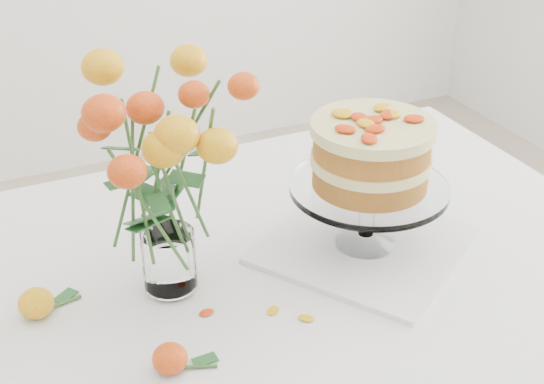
{
  "coord_description": "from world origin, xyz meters",
  "views": [
    {
      "loc": [
        -0.43,
        -1.02,
        1.53
      ],
      "look_at": [
        0.03,
        -0.03,
        0.91
      ],
      "focal_mm": 50.0,
      "sensor_mm": 36.0,
      "label": 1
    }
  ],
  "objects": [
    {
      "name": "loose_rose_far",
      "position": [
        -0.21,
        -0.2,
        0.78
      ],
      "size": [
        0.09,
        0.05,
        0.04
      ],
      "rotation": [
        0.0,
        0.0,
        -0.37
      ],
      "color": "red",
      "rests_on": "table"
    },
    {
      "name": "stray_petal_a",
      "position": [
        -0.12,
        -0.1,
        0.76
      ],
      "size": [
        0.03,
        0.02,
        0.0
      ],
      "primitive_type": "ellipsoid",
      "color": "#E5AA0E",
      "rests_on": "table"
    },
    {
      "name": "rose_vase",
      "position": [
        -0.15,
        -0.01,
        1.02
      ],
      "size": [
        0.38,
        0.38,
        0.45
      ],
      "rotation": [
        0.0,
        0.0,
        0.39
      ],
      "color": "white",
      "rests_on": "table"
    },
    {
      "name": "stray_petal_c",
      "position": [
        0.02,
        -0.18,
        0.76
      ],
      "size": [
        0.03,
        0.02,
        0.0
      ],
      "primitive_type": "ellipsoid",
      "color": "#E5AA0E",
      "rests_on": "table"
    },
    {
      "name": "loose_rose_near",
      "position": [
        -0.37,
        0.01,
        0.78
      ],
      "size": [
        0.1,
        0.06,
        0.05
      ],
      "rotation": [
        0.0,
        0.0,
        0.23
      ],
      "color": "yellow",
      "rests_on": "table"
    },
    {
      "name": "table",
      "position": [
        0.0,
        0.0,
        0.67
      ],
      "size": [
        1.43,
        0.93,
        0.76
      ],
      "color": "tan",
      "rests_on": "ground"
    },
    {
      "name": "cake_stand",
      "position": [
        0.21,
        -0.04,
        0.94
      ],
      "size": [
        0.28,
        0.28,
        0.25
      ],
      "rotation": [
        0.0,
        0.0,
        0.08
      ],
      "color": "white",
      "rests_on": "napkin"
    },
    {
      "name": "stray_petal_b",
      "position": [
        -0.02,
        -0.14,
        0.76
      ],
      "size": [
        0.03,
        0.02,
        0.0
      ],
      "primitive_type": "ellipsoid",
      "color": "#E5AA0E",
      "rests_on": "table"
    },
    {
      "name": "napkin",
      "position": [
        0.21,
        -0.04,
        0.76
      ],
      "size": [
        0.46,
        0.46,
        0.01
      ],
      "primitive_type": "cube",
      "rotation": [
        0.0,
        0.0,
        0.57
      ],
      "color": "silver",
      "rests_on": "table"
    }
  ]
}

